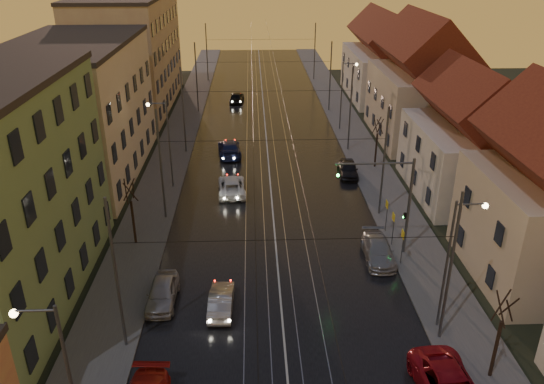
{
  "coord_description": "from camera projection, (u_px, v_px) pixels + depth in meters",
  "views": [
    {
      "loc": [
        -1.56,
        -13.9,
        19.76
      ],
      "look_at": [
        -0.19,
        21.56,
        3.31
      ],
      "focal_mm": 35.0,
      "sensor_mm": 36.0,
      "label": 1
    }
  ],
  "objects": [
    {
      "name": "road",
      "position": [
        267.0,
        148.0,
        57.22
      ],
      "size": [
        16.0,
        120.0,
        0.04
      ],
      "primitive_type": "cube",
      "color": "black",
      "rests_on": "ground"
    },
    {
      "name": "sidewalk_left",
      "position": [
        174.0,
        149.0,
        56.84
      ],
      "size": [
        4.0,
        120.0,
        0.15
      ],
      "primitive_type": "cube",
      "color": "#4C4C4C",
      "rests_on": "ground"
    },
    {
      "name": "sidewalk_right",
      "position": [
        359.0,
        146.0,
        57.54
      ],
      "size": [
        4.0,
        120.0,
        0.15
      ],
      "primitive_type": "cube",
      "color": "#4C4C4C",
      "rests_on": "ground"
    },
    {
      "name": "tram_rail_0",
      "position": [
        247.0,
        148.0,
        57.12
      ],
      "size": [
        0.06,
        120.0,
        0.03
      ],
      "primitive_type": "cube",
      "color": "gray",
      "rests_on": "road"
    },
    {
      "name": "tram_rail_1",
      "position": [
        260.0,
        148.0,
        57.17
      ],
      "size": [
        0.06,
        120.0,
        0.03
      ],
      "primitive_type": "cube",
      "color": "gray",
      "rests_on": "road"
    },
    {
      "name": "tram_rail_2",
      "position": [
        274.0,
        148.0,
        57.23
      ],
      "size": [
        0.06,
        120.0,
        0.03
      ],
      "primitive_type": "cube",
      "color": "gray",
      "rests_on": "road"
    },
    {
      "name": "tram_rail_3",
      "position": [
        287.0,
        147.0,
        57.28
      ],
      "size": [
        0.06,
        120.0,
        0.03
      ],
      "primitive_type": "cube",
      "color": "gray",
      "rests_on": "road"
    },
    {
      "name": "apartment_left_2",
      "position": [
        79.0,
        112.0,
        48.65
      ],
      "size": [
        10.0,
        20.0,
        12.0
      ],
      "primitive_type": "cube",
      "color": "beige",
      "rests_on": "ground"
    },
    {
      "name": "apartment_left_3",
      "position": [
        131.0,
        53.0,
        69.99
      ],
      "size": [
        10.0,
        24.0,
        14.0
      ],
      "primitive_type": "cube",
      "color": "tan",
      "rests_on": "ground"
    },
    {
      "name": "house_right_2",
      "position": [
        471.0,
        143.0,
        44.99
      ],
      "size": [
        9.18,
        12.24,
        9.2
      ],
      "color": "beige",
      "rests_on": "ground"
    },
    {
      "name": "house_right_3",
      "position": [
        421.0,
        87.0,
        58.1
      ],
      "size": [
        9.18,
        14.28,
        11.5
      ],
      "color": "#BDAD91",
      "rests_on": "ground"
    },
    {
      "name": "house_right_4",
      "position": [
        383.0,
        62.0,
        74.74
      ],
      "size": [
        9.18,
        16.32,
        10.0
      ],
      "color": "beige",
      "rests_on": "ground"
    },
    {
      "name": "catenary_pole_l_1",
      "position": [
        116.0,
        277.0,
        26.92
      ],
      "size": [
        0.16,
        0.16,
        9.0
      ],
      "primitive_type": "cylinder",
      "color": "#595B60",
      "rests_on": "ground"
    },
    {
      "name": "catenary_pole_r_1",
      "position": [
        450.0,
        270.0,
        27.53
      ],
      "size": [
        0.16,
        0.16,
        9.0
      ],
      "primitive_type": "cylinder",
      "color": "#595B60",
      "rests_on": "ground"
    },
    {
      "name": "catenary_pole_l_2",
      "position": [
        161.0,
        166.0,
        40.52
      ],
      "size": [
        0.16,
        0.16,
        9.0
      ],
      "primitive_type": "cylinder",
      "color": "#595B60",
      "rests_on": "ground"
    },
    {
      "name": "catenary_pole_r_2",
      "position": [
        384.0,
        163.0,
        41.13
      ],
      "size": [
        0.16,
        0.16,
        9.0
      ],
      "primitive_type": "cylinder",
      "color": "#595B60",
      "rests_on": "ground"
    },
    {
      "name": "catenary_pole_l_3",
      "position": [
        183.0,
        111.0,
        54.12
      ],
      "size": [
        0.16,
        0.16,
        9.0
      ],
      "primitive_type": "cylinder",
      "color": "#595B60",
      "rests_on": "ground"
    },
    {
      "name": "catenary_pole_r_3",
      "position": [
        350.0,
        109.0,
        54.73
      ],
      "size": [
        0.16,
        0.16,
        9.0
      ],
      "primitive_type": "cylinder",
      "color": "#595B60",
      "rests_on": "ground"
    },
    {
      "name": "catenary_pole_l_4",
      "position": [
        197.0,
        78.0,
        67.72
      ],
      "size": [
        0.16,
        0.16,
        9.0
      ],
      "primitive_type": "cylinder",
      "color": "#595B60",
      "rests_on": "ground"
    },
    {
      "name": "catenary_pole_r_4",
      "position": [
        330.0,
        77.0,
        68.33
      ],
      "size": [
        0.16,
        0.16,
        9.0
      ],
      "primitive_type": "cylinder",
      "color": "#595B60",
      "rests_on": "ground"
    },
    {
      "name": "catenary_pole_l_5",
      "position": [
        207.0,
        53.0,
        84.04
      ],
      "size": [
        0.16,
        0.16,
        9.0
      ],
      "primitive_type": "cylinder",
      "color": "#595B60",
      "rests_on": "ground"
    },
    {
      "name": "catenary_pole_r_5",
      "position": [
        315.0,
        52.0,
        84.65
      ],
      "size": [
        0.16,
        0.16,
        9.0
      ],
      "primitive_type": "cylinder",
      "color": "#595B60",
      "rests_on": "ground"
    },
    {
      "name": "street_lamp_0",
      "position": [
        61.0,
        372.0,
        20.4
      ],
      "size": [
        1.75,
        0.32,
        8.0
      ],
      "color": "#595B60",
      "rests_on": "ground"
    },
    {
      "name": "street_lamp_1",
      "position": [
        454.0,
        253.0,
        28.29
      ],
      "size": [
        1.75,
        0.32,
        8.0
      ],
      "color": "#595B60",
      "rests_on": "ground"
    },
    {
      "name": "street_lamp_2",
      "position": [
        165.0,
        136.0,
        45.78
      ],
      "size": [
        1.75,
        0.32,
        8.0
      ],
      "color": "#595B60",
      "rests_on": "ground"
    },
    {
      "name": "street_lamp_3",
      "position": [
        344.0,
        89.0,
        60.93
      ],
      "size": [
        1.75,
        0.32,
        8.0
      ],
      "color": "#595B60",
      "rests_on": "ground"
    },
    {
      "name": "traffic_light_mast",
      "position": [
        395.0,
        195.0,
        35.62
      ],
      "size": [
        5.3,
        0.32,
        7.2
      ],
      "color": "#595B60",
      "rests_on": "ground"
    },
    {
      "name": "bare_tree_0",
      "position": [
        132.0,
        214.0,
        37.69
      ],
      "size": [
        1.09,
        1.09,
        5.11
      ],
      "color": "black",
      "rests_on": "ground"
    },
    {
      "name": "bare_tree_1",
      "position": [
        498.0,
        338.0,
        25.71
      ],
      "size": [
        1.09,
        1.09,
        5.11
      ],
      "color": "black",
      "rests_on": "ground"
    },
    {
      "name": "bare_tree_2",
      "position": [
        377.0,
        144.0,
        51.11
      ],
      "size": [
        1.09,
        1.09,
        5.11
      ],
      "color": "black",
      "rests_on": "ground"
    },
    {
      "name": "driving_car_1",
      "position": [
        221.0,
        300.0,
        31.5
      ],
      "size": [
        1.48,
        3.99,
        1.3
      ],
      "primitive_type": "imported",
      "rotation": [
        0.0,
        0.0,
        3.12
      ],
      "color": "#98989D",
      "rests_on": "ground"
    },
    {
      "name": "driving_car_2",
      "position": [
        232.0,
        186.0,
        46.48
      ],
      "size": [
        2.6,
        5.13,
        1.39
      ],
      "primitive_type": "imported",
      "rotation": [
        0.0,
        0.0,
        3.2
      ],
      "color": "white",
      "rests_on": "ground"
    },
    {
      "name": "driving_car_3",
      "position": [
        229.0,
        148.0,
        54.94
      ],
      "size": [
        2.74,
        5.61,
        1.57
      ],
      "primitive_type": "imported",
      "rotation": [
        0.0,
        0.0,
        3.24
      ],
      "color": "#182049",
      "rests_on": "ground"
    },
    {
      "name": "driving_car_4",
      "position": [
        237.0,
        97.0,
        73.79
      ],
      "size": [
        2.15,
        4.51,
        1.49
      ],
      "primitive_type": "imported",
      "rotation": [
        0.0,
        0.0,
        3.05
      ],
      "color": "black",
      "rests_on": "ground"
    },
    {
      "name": "parked_left_3",
      "position": [
        162.0,
        292.0,
        32.13
      ],
      "size": [
        1.75,
        4.24,
        1.44
      ],
      "primitive_type": "imported",
      "rotation": [
        0.0,
        0.0,
        -0.01
      ],
      "color": "#A9A9AF",
      "rests_on": "ground"
    },
    {
      "name": "parked_right_1",
      "position": [
        378.0,
        250.0,
        36.62
      ],
      "size": [
        2.08,
        4.79,
        1.37
      ],
      "primitive_type": "imported",
      "rotation": [
        0.0,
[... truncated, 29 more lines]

